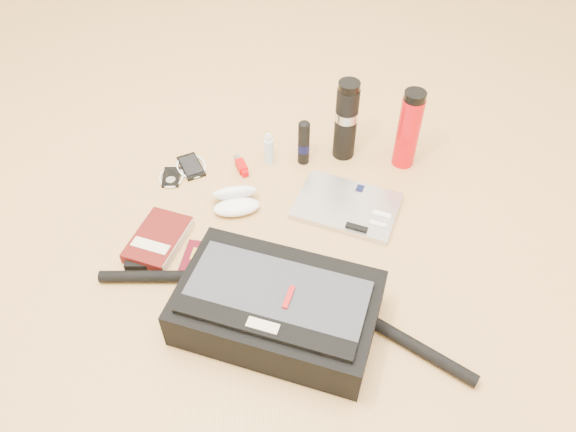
{
  "coord_description": "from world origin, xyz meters",
  "views": [
    {
      "loc": [
        -0.04,
        -1.04,
        1.31
      ],
      "look_at": [
        0.03,
        0.12,
        0.06
      ],
      "focal_mm": 35.0,
      "sensor_mm": 36.0,
      "label": 1
    }
  ],
  "objects": [
    {
      "name": "inhaler",
      "position": [
        -0.12,
        0.42,
        0.01
      ],
      "size": [
        0.05,
        0.1,
        0.03
      ],
      "rotation": [
        0.0,
        0.0,
        0.32
      ],
      "color": "#BB0706",
      "rests_on": "ground"
    },
    {
      "name": "thermos_black",
      "position": [
        0.25,
        0.47,
        0.15
      ],
      "size": [
        0.09,
        0.09,
        0.3
      ],
      "rotation": [
        0.0,
        0.0,
        -0.19
      ],
      "color": "black",
      "rests_on": "ground"
    },
    {
      "name": "mouse",
      "position": [
        -0.12,
        0.01,
        0.02
      ],
      "size": [
        0.07,
        0.12,
        0.04
      ],
      "rotation": [
        0.0,
        0.0,
        -0.07
      ],
      "color": "white",
      "rests_on": "ground"
    },
    {
      "name": "ipod",
      "position": [
        -0.35,
        0.38,
        0.01
      ],
      "size": [
        0.09,
        0.1,
        0.01
      ],
      "rotation": [
        0.0,
        0.0,
        -0.02
      ],
      "color": "black",
      "rests_on": "ground"
    },
    {
      "name": "book",
      "position": [
        -0.37,
        0.09,
        0.02
      ],
      "size": [
        0.21,
        0.25,
        0.04
      ],
      "rotation": [
        0.0,
        0.0,
        -0.4
      ],
      "color": "#4D0E0B",
      "rests_on": "ground"
    },
    {
      "name": "ground",
      "position": [
        0.0,
        0.0,
        0.0
      ],
      "size": [
        4.0,
        4.0,
        0.0
      ],
      "primitive_type": "plane",
      "color": "tan",
      "rests_on": "ground"
    },
    {
      "name": "sunglasses_case",
      "position": [
        -0.13,
        0.23,
        0.03
      ],
      "size": [
        0.16,
        0.14,
        0.09
      ],
      "rotation": [
        0.0,
        0.0,
        0.12
      ],
      "color": "white",
      "rests_on": "ground"
    },
    {
      "name": "phone",
      "position": [
        -0.29,
        0.43,
        0.01
      ],
      "size": [
        0.13,
        0.14,
        0.01
      ],
      "rotation": [
        0.0,
        0.0,
        0.38
      ],
      "color": "black",
      "rests_on": "ground"
    },
    {
      "name": "aerosol_can",
      "position": [
        0.1,
        0.44,
        0.09
      ],
      "size": [
        0.05,
        0.05,
        0.17
      ],
      "rotation": [
        0.0,
        0.0,
        -0.22
      ],
      "color": "black",
      "rests_on": "ground"
    },
    {
      "name": "thermos_red",
      "position": [
        0.45,
        0.41,
        0.14
      ],
      "size": [
        0.1,
        0.1,
        0.29
      ],
      "rotation": [
        0.0,
        0.0,
        0.39
      ],
      "color": "red",
      "rests_on": "ground"
    },
    {
      "name": "spray_bottle",
      "position": [
        -0.02,
        0.44,
        0.05
      ],
      "size": [
        0.04,
        0.04,
        0.12
      ],
      "rotation": [
        0.0,
        0.0,
        0.22
      ],
      "color": "#B8D9F1",
      "rests_on": "ground"
    },
    {
      "name": "messenger_bag",
      "position": [
        -0.02,
        -0.21,
        0.07
      ],
      "size": [
        1.0,
        0.5,
        0.15
      ],
      "rotation": [
        0.0,
        0.0,
        -0.37
      ],
      "color": "black",
      "rests_on": "ground"
    },
    {
      "name": "passport",
      "position": [
        -0.25,
        0.02,
        0.0
      ],
      "size": [
        0.12,
        0.14,
        0.01
      ],
      "rotation": [
        0.0,
        0.0,
        -0.22
      ],
      "color": "#4D0712",
      "rests_on": "ground"
    },
    {
      "name": "laptop",
      "position": [
        0.22,
        0.2,
        0.01
      ],
      "size": [
        0.38,
        0.34,
        0.03
      ],
      "rotation": [
        0.0,
        0.0,
        -0.43
      ],
      "color": "silver",
      "rests_on": "ground"
    }
  ]
}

